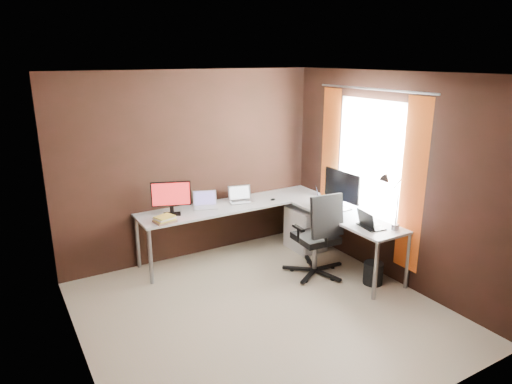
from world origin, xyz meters
TOP-DOWN VIEW (x-y plane):
  - room at (0.34, 0.07)m, footprint 3.60×3.60m
  - desk at (0.84, 1.04)m, footprint 2.65×2.25m
  - drawer_pedestal at (1.43, 1.15)m, footprint 0.42×0.50m
  - monitor_left at (-0.41, 1.53)m, footprint 0.47×0.22m
  - monitor_right at (1.58, 0.60)m, footprint 0.16×0.63m
  - laptop_white at (0.08, 1.58)m, footprint 0.37×0.31m
  - laptop_silver at (0.60, 1.55)m, footprint 0.36×0.30m
  - laptop_black_big at (1.36, 0.69)m, footprint 0.48×0.51m
  - laptop_black_small at (1.41, -0.09)m, footprint 0.27×0.34m
  - book_stack at (-0.58, 1.30)m, footprint 0.28×0.24m
  - mouse_left at (-0.56, 1.31)m, footprint 0.10×0.08m
  - mouse_corner at (1.00, 1.36)m, footprint 0.09×0.08m
  - desk_lamp at (1.56, -0.23)m, footprint 0.20×0.24m
  - office_chair at (1.06, 0.42)m, footprint 0.61×0.61m
  - wastebasket at (1.50, -0.13)m, footprint 0.29×0.29m

SIDE VIEW (x-z plane):
  - wastebasket at x=1.50m, z-range 0.00..0.27m
  - drawer_pedestal at x=1.43m, z-range 0.00..0.60m
  - office_chair at x=1.06m, z-range -0.23..0.87m
  - desk at x=0.84m, z-range 0.31..1.04m
  - mouse_corner at x=1.00m, z-range 0.73..0.76m
  - mouse_left at x=-0.56m, z-range 0.73..0.76m
  - book_stack at x=-0.58m, z-range 0.73..0.81m
  - laptop_white at x=0.08m, z-range 0.67..0.88m
  - laptop_black_small at x=1.41m, z-range 0.67..0.88m
  - laptop_silver at x=0.60m, z-range 0.67..0.88m
  - laptop_black_big at x=1.36m, z-range 0.65..0.92m
  - monitor_left at x=-0.41m, z-range 0.76..1.19m
  - monitor_right at x=1.58m, z-range 0.76..1.27m
  - desk_lamp at x=1.56m, z-range 0.82..1.47m
  - room at x=0.34m, z-range 0.03..2.53m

